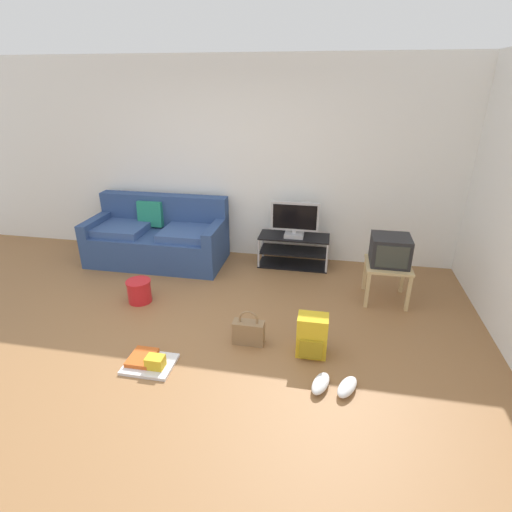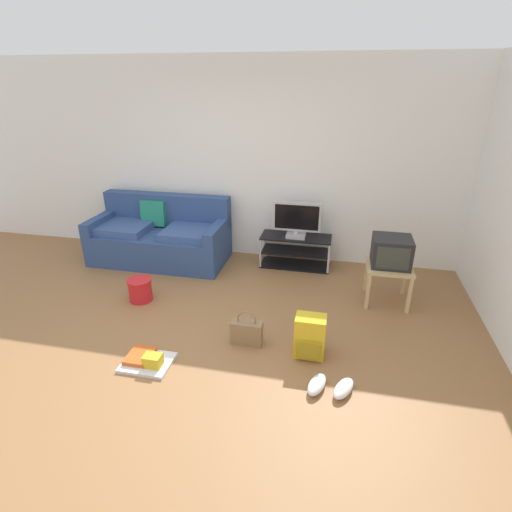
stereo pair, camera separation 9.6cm
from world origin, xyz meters
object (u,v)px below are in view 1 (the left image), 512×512
Objects in this scene: flat_tv at (295,220)px; handbag at (249,332)px; couch at (158,238)px; backpack at (312,336)px; crt_tv at (390,250)px; side_table at (387,270)px; sneakers_pair at (334,385)px; cleaning_bucket at (139,290)px; floor_tray at (149,362)px; tv_stand at (294,251)px.

flat_tv is 1.76× the size of handbag.
couch is 4.58× the size of backpack.
handbag is (-1.40, -1.16, -0.49)m from crt_tv.
couch is at bearing 159.31° from backpack.
backpack is 0.62m from handbag.
backpack is (-0.78, -1.20, -0.18)m from side_table.
flat_tv is at bearing 82.65° from handbag.
cleaning_bucket is at bearing 154.75° from sneakers_pair.
tv_stand is at bearing 66.21° from floor_tray.
flat_tv reaches higher than handbag.
backpack is 1.52m from floor_tray.
sneakers_pair is at bearing -47.27° from backpack.
floor_tray is (-1.44, -0.46, -0.16)m from backpack.
crt_tv is 1.50m from backpack.
sneakers_pair is (2.50, -2.22, -0.29)m from couch.
tv_stand is at bearing 147.40° from crt_tv.
flat_tv is 1.97m from handbag.
sneakers_pair is at bearing -76.02° from flat_tv.
sneakers_pair is 0.98× the size of floor_tray.
couch reaches higher than handbag.
floor_tray is at bearing -60.74° from cleaning_bucket.
flat_tv reaches higher than sneakers_pair.
handbag is (-0.24, -1.90, -0.09)m from tv_stand.
flat_tv is at bearing 118.08° from backpack.
cleaning_bucket is at bearing -141.50° from flat_tv.
flat_tv is 2.02m from backpack.
flat_tv reaches higher than cleaning_bucket.
side_table is 1.19× the size of crt_tv.
couch is 2.39m from floor_tray.
floor_tray is (-2.22, -1.67, -0.58)m from crt_tv.
backpack reaches higher than sneakers_pair.
side_table is at bearing 39.31° from handbag.
handbag is at bearing -140.30° from crt_tv.
handbag is at bearing -45.83° from couch.
side_table is at bearing 36.72° from floor_tray.
floor_tray is at bearing -113.99° from flat_tv.
couch reaches higher than sneakers_pair.
cleaning_bucket is at bearing 158.56° from handbag.
handbag is (1.66, -1.71, -0.20)m from couch.
couch is 2.92× the size of flat_tv.
flat_tv reaches higher than side_table.
backpack is at bearing 17.59° from floor_tray.
tv_stand is at bearing 5.56° from couch.
backpack is (2.28, -1.77, -0.13)m from couch.
flat_tv is 1.28× the size of side_table.
flat_tv is 2.18m from cleaning_bucket.
cleaning_bucket is at bearing -168.21° from side_table.
handbag is at bearing -21.44° from cleaning_bucket.
flat_tv is at bearing 148.19° from crt_tv.
side_table is at bearing -90.00° from crt_tv.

